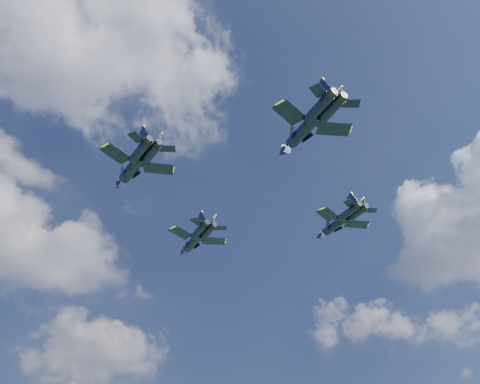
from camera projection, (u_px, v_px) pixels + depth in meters
The scene contains 4 objects.
jet_lead at pixel (192, 242), 125.77m from camera, with size 12.66×16.31×3.89m.
jet_left at pixel (131, 169), 98.98m from camera, with size 12.65×16.62×3.93m.
jet_right at pixel (335, 225), 118.59m from camera, with size 12.14×15.82×3.75m.
jet_slot at pixel (302, 131), 92.37m from camera, with size 13.59×17.55×4.18m.
Camera 1 is at (-26.28, -75.94, 3.53)m, focal length 45.00 mm.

